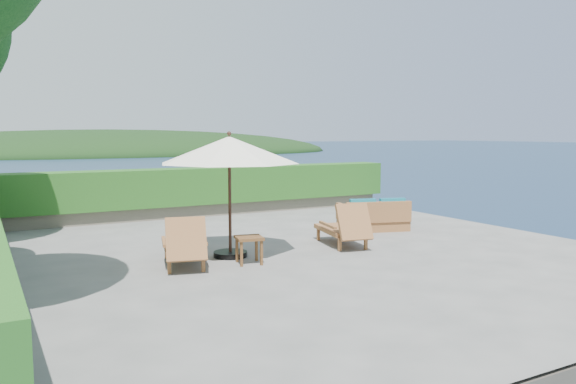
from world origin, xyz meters
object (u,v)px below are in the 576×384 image
patio_umbrella (229,151)px  wicker_loveseat (374,218)px  lounge_right (344,227)px  side_table (249,241)px  lounge_left (184,245)px

patio_umbrella → wicker_loveseat: 4.59m
lounge_right → side_table: lounge_right is taller
lounge_right → side_table: bearing=-157.0°
lounge_right → wicker_loveseat: bearing=47.1°
lounge_left → lounge_right: 3.46m
patio_umbrella → side_table: (0.07, -0.69, -1.59)m
patio_umbrella → side_table: 1.73m
side_table → wicker_loveseat: wicker_loveseat is taller
side_table → wicker_loveseat: (4.09, 1.68, -0.10)m
lounge_left → wicker_loveseat: size_ratio=0.97×
patio_umbrella → side_table: patio_umbrella is taller
wicker_loveseat → side_table: bearing=-140.9°
patio_umbrella → lounge_right: size_ratio=1.68×
wicker_loveseat → lounge_left: bearing=-148.8°
patio_umbrella → wicker_loveseat: (4.15, 0.99, -1.68)m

